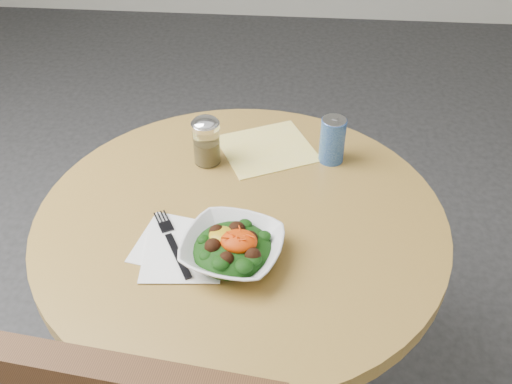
{
  "coord_description": "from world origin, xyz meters",
  "views": [
    {
      "loc": [
        0.12,
        -0.93,
        1.57
      ],
      "look_at": [
        0.03,
        0.01,
        0.81
      ],
      "focal_mm": 40.0,
      "sensor_mm": 36.0,
      "label": 1
    }
  ],
  "objects": [
    {
      "name": "cloth_napkin",
      "position": [
        0.04,
        0.26,
        0.75
      ],
      "size": [
        0.28,
        0.27,
        0.0
      ],
      "primitive_type": "cube",
      "rotation": [
        0.0,
        0.0,
        0.45
      ],
      "color": "yellow",
      "rests_on": "table"
    },
    {
      "name": "table",
      "position": [
        0.0,
        0.0,
        0.55
      ],
      "size": [
        0.9,
        0.9,
        0.75
      ],
      "color": "black",
      "rests_on": "ground"
    },
    {
      "name": "salad_bowl",
      "position": [
        -0.0,
        -0.13,
        0.78
      ],
      "size": [
        0.24,
        0.24,
        0.07
      ],
      "color": "silver",
      "rests_on": "table"
    },
    {
      "name": "spice_shaker",
      "position": [
        -0.1,
        0.19,
        0.81
      ],
      "size": [
        0.07,
        0.07,
        0.12
      ],
      "color": "silver",
      "rests_on": "table"
    },
    {
      "name": "paper_napkins",
      "position": [
        -0.11,
        -0.12,
        0.75
      ],
      "size": [
        0.2,
        0.21,
        0.0
      ],
      "color": "white",
      "rests_on": "table"
    },
    {
      "name": "beverage_can",
      "position": [
        0.2,
        0.22,
        0.81
      ],
      "size": [
        0.06,
        0.06,
        0.12
      ],
      "color": "navy",
      "rests_on": "table"
    },
    {
      "name": "fork",
      "position": [
        -0.13,
        -0.1,
        0.76
      ],
      "size": [
        0.12,
        0.2,
        0.0
      ],
      "color": "black",
      "rests_on": "table"
    }
  ]
}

